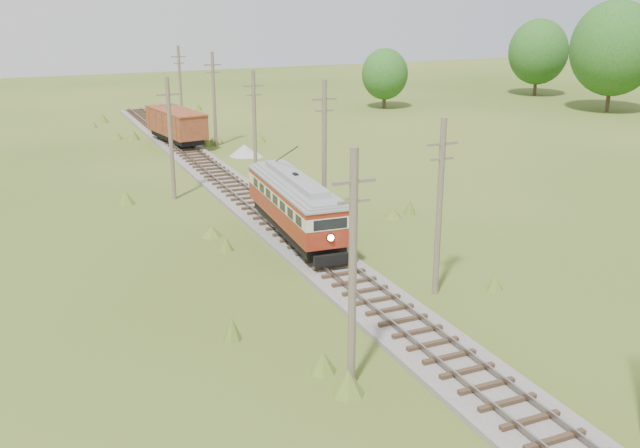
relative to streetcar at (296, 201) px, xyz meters
name	(u,v)px	position (x,y,z in m)	size (l,w,h in m)	color
railbed_main	(262,211)	(0.00, 6.10, -2.29)	(3.60, 96.00, 0.57)	#605B54
streetcar	(296,201)	(0.00, 0.00, 0.00)	(3.39, 11.60, 5.26)	black
gondola	(176,124)	(0.00, 30.65, -0.33)	(4.23, 9.21, 2.95)	black
gravel_pile	(246,151)	(4.68, 23.72, -2.00)	(2.84, 3.01, 1.03)	gray
utility_pole_r_2	(439,206)	(3.30, -9.90, 1.94)	(1.60, 0.30, 8.60)	brown
utility_pole_r_3	(324,150)	(3.20, 3.10, 2.14)	(1.60, 0.30, 9.00)	brown
utility_pole_r_4	(254,123)	(3.00, 16.10, 1.84)	(1.60, 0.30, 8.40)	brown
utility_pole_r_5	(214,99)	(3.40, 29.10, 2.09)	(1.60, 0.30, 8.90)	brown
utility_pole_r_6	(180,85)	(3.20, 42.10, 1.99)	(1.60, 0.30, 8.70)	brown
utility_pole_l_a	(353,269)	(-4.20, -15.90, 2.14)	(1.60, 0.30, 9.00)	brown
utility_pole_l_b	(171,138)	(-4.50, 12.10, 1.94)	(1.60, 0.30, 8.60)	brown
tree_right_4	(614,48)	(54.00, 30.10, 5.26)	(10.50, 10.50, 13.53)	#38281C
tree_right_5	(538,52)	(56.00, 46.10, 3.71)	(8.40, 8.40, 10.82)	#38281C
tree_mid_b	(385,74)	(30.00, 44.10, 1.85)	(5.88, 5.88, 7.57)	#38281C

